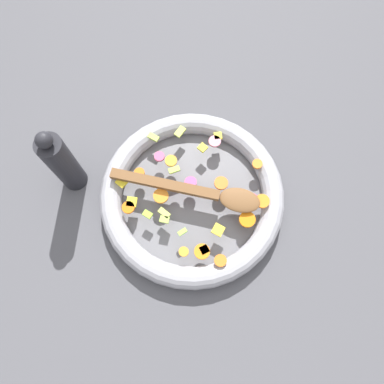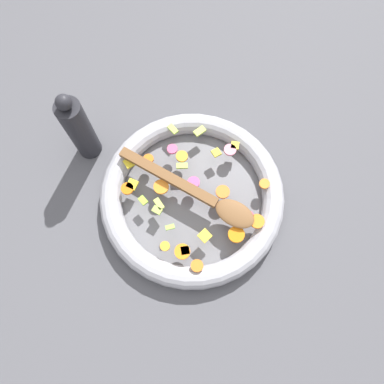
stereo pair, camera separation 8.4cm
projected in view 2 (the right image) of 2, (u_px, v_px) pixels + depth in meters
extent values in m
plane|color=#4C4C51|center=(192.00, 199.00, 0.88)|extent=(4.00, 4.00, 0.00)
cylinder|color=slate|center=(192.00, 198.00, 0.88)|extent=(0.37, 0.37, 0.01)
torus|color=#9E9EA5|center=(192.00, 196.00, 0.86)|extent=(0.42, 0.42, 0.05)
cylinder|color=orange|center=(182.00, 156.00, 0.86)|extent=(0.03, 0.03, 0.01)
cylinder|color=orange|center=(264.00, 184.00, 0.84)|extent=(0.03, 0.03, 0.01)
cylinder|color=orange|center=(257.00, 221.00, 0.81)|extent=(0.05, 0.05, 0.01)
cylinder|color=orange|center=(148.00, 159.00, 0.86)|extent=(0.03, 0.03, 0.01)
cylinder|color=orange|center=(165.00, 246.00, 0.79)|extent=(0.03, 0.03, 0.01)
cylinder|color=orange|center=(161.00, 187.00, 0.84)|extent=(0.04, 0.04, 0.01)
cylinder|color=orange|center=(223.00, 192.00, 0.83)|extent=(0.04, 0.04, 0.01)
cylinder|color=orange|center=(197.00, 266.00, 0.78)|extent=(0.03, 0.03, 0.01)
cylinder|color=orange|center=(236.00, 234.00, 0.80)|extent=(0.04, 0.04, 0.01)
cylinder|color=orange|center=(127.00, 189.00, 0.84)|extent=(0.04, 0.04, 0.01)
cylinder|color=orange|center=(182.00, 252.00, 0.79)|extent=(0.05, 0.05, 0.01)
cube|color=#97CF4A|center=(170.00, 227.00, 0.81)|extent=(0.01, 0.02, 0.01)
cube|color=#A8D54F|center=(182.00, 166.00, 0.85)|extent=(0.01, 0.03, 0.01)
cube|color=#A4C44F|center=(157.00, 210.00, 0.82)|extent=(0.02, 0.03, 0.01)
cube|color=#93BD38|center=(143.00, 200.00, 0.83)|extent=(0.02, 0.02, 0.01)
cube|color=#92B834|center=(235.00, 210.00, 0.82)|extent=(0.02, 0.02, 0.01)
cube|color=#B8C554|center=(159.00, 204.00, 0.82)|extent=(0.03, 0.02, 0.01)
cube|color=#BBCF54|center=(200.00, 131.00, 0.88)|extent=(0.03, 0.03, 0.01)
cube|color=#ADD050|center=(173.00, 129.00, 0.88)|extent=(0.03, 0.03, 0.01)
cylinder|color=#E64F72|center=(190.00, 189.00, 0.84)|extent=(0.03, 0.03, 0.01)
cylinder|color=#C93F68|center=(249.00, 215.00, 0.82)|extent=(0.03, 0.03, 0.01)
cylinder|color=pink|center=(230.00, 150.00, 0.87)|extent=(0.04, 0.04, 0.01)
cylinder|color=#D24C75|center=(172.00, 149.00, 0.87)|extent=(0.03, 0.03, 0.01)
cylinder|color=pink|center=(234.00, 213.00, 0.82)|extent=(0.03, 0.03, 0.01)
cylinder|color=#D74B86|center=(194.00, 182.00, 0.84)|extent=(0.04, 0.04, 0.01)
cylinder|color=#CF3668|center=(178.00, 182.00, 0.84)|extent=(0.03, 0.03, 0.01)
cube|color=yellow|center=(129.00, 163.00, 0.86)|extent=(0.03, 0.03, 0.01)
cube|color=yellow|center=(132.00, 184.00, 0.84)|extent=(0.03, 0.03, 0.01)
cube|color=yellow|center=(185.00, 251.00, 0.79)|extent=(0.02, 0.02, 0.01)
cube|color=gold|center=(216.00, 153.00, 0.87)|extent=(0.02, 0.02, 0.01)
cube|color=yellow|center=(205.00, 236.00, 0.80)|extent=(0.03, 0.03, 0.01)
cube|color=yellow|center=(235.00, 146.00, 0.87)|extent=(0.02, 0.02, 0.01)
cube|color=brown|center=(168.00, 177.00, 0.83)|extent=(0.17, 0.21, 0.01)
ellipsoid|color=brown|center=(235.00, 214.00, 0.81)|extent=(0.10, 0.11, 0.01)
cylinder|color=#232328|center=(80.00, 130.00, 0.84)|extent=(0.06, 0.06, 0.19)
sphere|color=#232328|center=(64.00, 102.00, 0.73)|extent=(0.03, 0.03, 0.03)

